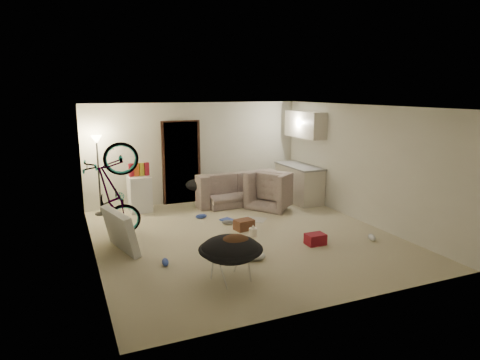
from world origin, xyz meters
name	(u,v)px	position (x,y,z in m)	size (l,w,h in m)	color
floor	(243,237)	(0.00, 0.00, -0.01)	(5.50, 6.00, 0.02)	beige
ceiling	(243,106)	(0.00, 0.00, 2.51)	(5.50, 6.00, 0.02)	white
wall_back	(196,153)	(0.00, 3.01, 1.25)	(5.50, 0.02, 2.50)	silver
wall_front	(338,215)	(0.00, -3.01, 1.25)	(5.50, 0.02, 2.50)	silver
wall_left	(90,186)	(-2.76, 0.00, 1.25)	(0.02, 6.00, 2.50)	silver
wall_right	(361,164)	(2.76, 0.00, 1.25)	(0.02, 6.00, 2.50)	silver
doorway	(181,163)	(-0.40, 2.97, 1.02)	(0.85, 0.10, 2.04)	black
door_trim	(181,163)	(-0.40, 2.94, 1.02)	(0.97, 0.04, 2.10)	#371D13
floor_lamp	(98,158)	(-2.40, 2.65, 1.31)	(0.28, 0.28, 1.81)	black
kitchen_counter	(299,184)	(2.43, 2.00, 0.44)	(0.60, 1.50, 0.88)	beige
counter_top	(299,166)	(2.43, 2.00, 0.90)	(0.64, 1.54, 0.04)	gray
kitchen_uppers	(305,124)	(2.56, 2.00, 1.95)	(0.38, 1.40, 0.65)	beige
sofa	(233,191)	(0.79, 2.45, 0.30)	(2.07, 0.81, 0.60)	#3D443C
armchair	(275,193)	(1.60, 1.72, 0.33)	(1.02, 0.89, 0.67)	#3D443C
bicycle	(114,212)	(-2.30, 0.91, 0.50)	(0.66, 1.89, 0.99)	black
book_asset	(247,262)	(-0.46, -1.21, 0.01)	(0.16, 0.21, 0.02)	maroon
mini_fridge	(140,194)	(-1.53, 2.55, 0.42)	(0.49, 0.49, 0.84)	white
snack_box_0	(131,170)	(-1.70, 2.55, 1.00)	(0.10, 0.07, 0.30)	maroon
snack_box_1	(136,170)	(-1.58, 2.55, 1.00)	(0.10, 0.07, 0.30)	#D0541A
snack_box_2	(142,169)	(-1.46, 2.55, 1.00)	(0.10, 0.07, 0.30)	gold
snack_box_3	(147,169)	(-1.34, 2.55, 1.00)	(0.10, 0.07, 0.30)	maroon
saucer_chair	(231,255)	(-0.96, -1.75, 0.40)	(0.96, 0.96, 0.68)	silver
hoodie	(235,242)	(-0.91, -1.78, 0.60)	(0.48, 0.40, 0.22)	#492A19
sofa_drape	(197,185)	(-0.16, 2.45, 0.54)	(0.56, 0.46, 0.28)	black
tv_box	(120,231)	(-2.30, 0.15, 0.37)	(0.13, 1.11, 0.73)	silver
drink_case_a	(244,225)	(0.17, 0.35, 0.11)	(0.37, 0.27, 0.21)	brown
drink_case_b	(315,239)	(1.04, -0.94, 0.10)	(0.35, 0.26, 0.20)	maroon
juicer	(253,231)	(0.18, -0.07, 0.09)	(0.16, 0.16, 0.23)	white
newspaper	(254,219)	(0.65, 0.91, 0.00)	(0.40, 0.52, 0.01)	beige
book_blue	(228,220)	(0.09, 1.04, 0.02)	(0.24, 0.32, 0.03)	#2D45A5
book_white	(220,243)	(-0.57, -0.21, 0.01)	(0.20, 0.26, 0.02)	silver
shoe_0	(201,216)	(-0.39, 1.45, 0.05)	(0.27, 0.11, 0.10)	#2D45A5
shoe_1	(228,222)	(0.00, 0.79, 0.05)	(0.27, 0.11, 0.10)	slate
shoe_2	(165,262)	(-1.73, -0.79, 0.05)	(0.27, 0.11, 0.10)	#2D45A5
shoe_4	(372,237)	(2.16, -1.17, 0.05)	(0.29, 0.12, 0.11)	white
clothes_lump_a	(239,245)	(-0.36, -0.65, 0.10)	(0.60, 0.51, 0.19)	black
clothes_lump_b	(227,200)	(0.64, 2.48, 0.06)	(0.42, 0.37, 0.13)	black
clothes_lump_c	(254,255)	(-0.28, -1.13, 0.06)	(0.38, 0.33, 0.12)	silver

